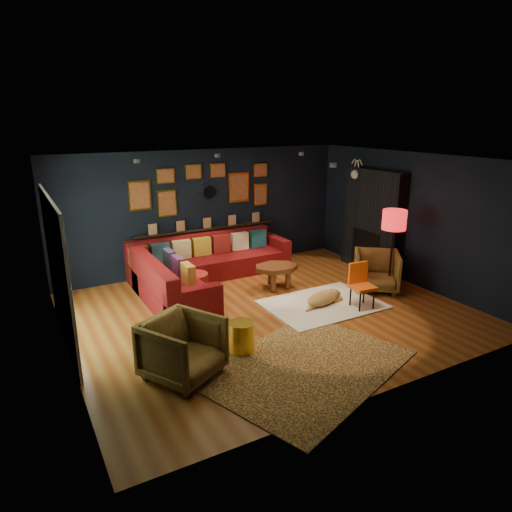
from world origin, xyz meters
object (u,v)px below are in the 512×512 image
dog (323,296)px  armchair_left (183,346)px  pouf (194,282)px  sectional (197,271)px  armchair_right (377,269)px  gold_stool (242,337)px  orange_chair (361,282)px  floor_lamp (394,224)px  coffee_table (277,270)px

dog → armchair_left: bearing=-175.2°
pouf → sectional: bearing=60.2°
armchair_left → dog: bearing=-10.6°
armchair_right → armchair_left: bearing=-126.9°
sectional → pouf: bearing=-119.8°
gold_stool → orange_chair: size_ratio=0.56×
armchair_left → dog: (3.02, 1.02, -0.26)m
armchair_left → floor_lamp: 4.70m
sectional → coffee_table: (1.32, -0.88, 0.06)m
coffee_table → pouf: size_ratio=1.83×
coffee_table → armchair_right: bearing=-31.1°
sectional → floor_lamp: 3.89m
armchair_left → gold_stool: size_ratio=1.94×
orange_chair → sectional: bearing=137.5°
coffee_table → dog: size_ratio=0.94×
coffee_table → floor_lamp: floor_lamp is taller
pouf → dog: 2.47m
gold_stool → dog: bearing=21.3°
coffee_table → gold_stool: (-1.76, -1.93, -0.15)m
dog → pouf: bearing=122.6°
sectional → pouf: size_ratio=6.35×
armchair_right → orange_chair: armchair_right is taller
coffee_table → orange_chair: orange_chair is taller
coffee_table → armchair_left: 3.47m
coffee_table → armchair_left: (-2.72, -2.15, 0.06)m
orange_chair → floor_lamp: size_ratio=0.51×
armchair_right → coffee_table: bearing=-172.7°
orange_chair → dog: (-0.51, 0.38, -0.29)m
gold_stool → floor_lamp: size_ratio=0.28×
armchair_left → orange_chair: (3.53, 0.64, 0.03)m
armchair_left → dog: 3.20m
sectional → pouf: 0.38m
sectional → dog: 2.58m
floor_lamp → dog: size_ratio=1.53×
pouf → floor_lamp: 3.91m
armchair_left → orange_chair: 3.58m
pouf → floor_lamp: floor_lamp is taller
orange_chair → pouf: bearing=143.7°
sectional → armchair_right: sectional is taller
dog → gold_stool: bearing=-172.7°
sectional → armchair_right: (2.98, -1.88, 0.10)m
floor_lamp → pouf: bearing=151.6°
sectional → orange_chair: sectional is taller
orange_chair → floor_lamp: (0.99, 0.30, 0.87)m
armchair_right → dog: size_ratio=0.80×
armchair_left → armchair_right: bearing=-14.6°
coffee_table → armchair_left: size_ratio=1.11×
coffee_table → dog: coffee_table is taller
pouf → armchair_right: size_ratio=0.64×
gold_stool → orange_chair: orange_chair is taller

